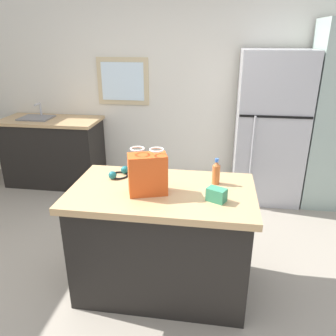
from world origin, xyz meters
The scene contains 10 objects.
ground centered at (0.00, 0.00, 0.00)m, with size 6.85×6.85×0.00m, color #9E9384.
back_wall centered at (-0.01, 2.27, 1.25)m, with size 5.71×0.13×2.50m.
kitchen_island centered at (0.27, 0.07, 0.44)m, with size 1.36×0.80×0.87m.
refrigerator centered at (1.26, 1.88, 0.89)m, with size 0.78×0.67×1.78m.
tall_cabinet centered at (1.92, 1.88, 1.05)m, with size 0.48×0.59×2.09m.
sink_counter centered at (-1.53, 1.90, 0.46)m, with size 1.29×0.61×1.09m.
shopping_bag centered at (0.18, -0.01, 1.02)m, with size 0.30×0.23×0.34m.
small_box centered at (0.67, -0.06, 0.92)m, with size 0.13×0.08×0.09m, color #388E66.
bottle centered at (0.66, 0.23, 0.96)m, with size 0.06×0.06×0.20m.
ear_defenders centered at (-0.11, 0.26, 0.89)m, with size 0.20×0.20×0.06m.
Camera 1 is at (0.65, -2.12, 1.92)m, focal length 35.78 mm.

